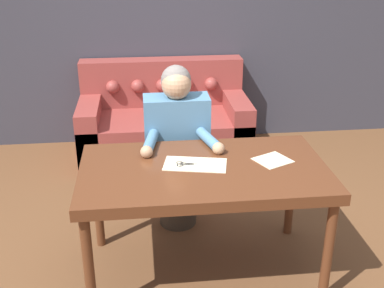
{
  "coord_description": "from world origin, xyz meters",
  "views": [
    {
      "loc": [
        -0.22,
        -2.59,
        2.05
      ],
      "look_at": [
        0.08,
        0.12,
        0.86
      ],
      "focal_mm": 45.0,
      "sensor_mm": 36.0,
      "label": 1
    }
  ],
  "objects_px": {
    "dining_table": "(204,178)",
    "person": "(177,147)",
    "couch": "(164,124)",
    "scissors": "(189,164)"
  },
  "relations": [
    {
      "from": "dining_table",
      "to": "person",
      "type": "distance_m",
      "value": 0.6
    },
    {
      "from": "scissors",
      "to": "person",
      "type": "bearing_deg",
      "value": 93.41
    },
    {
      "from": "couch",
      "to": "dining_table",
      "type": "bearing_deg",
      "value": -85.72
    },
    {
      "from": "dining_table",
      "to": "person",
      "type": "xyz_separation_m",
      "value": [
        -0.11,
        0.58,
        -0.05
      ]
    },
    {
      "from": "dining_table",
      "to": "person",
      "type": "bearing_deg",
      "value": 101.09
    },
    {
      "from": "dining_table",
      "to": "person",
      "type": "height_order",
      "value": "person"
    },
    {
      "from": "dining_table",
      "to": "couch",
      "type": "relative_size",
      "value": 0.92
    },
    {
      "from": "scissors",
      "to": "couch",
      "type": "bearing_deg",
      "value": 91.83
    },
    {
      "from": "couch",
      "to": "scissors",
      "type": "distance_m",
      "value": 1.89
    },
    {
      "from": "dining_table",
      "to": "scissors",
      "type": "relative_size",
      "value": 5.97
    }
  ]
}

